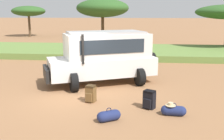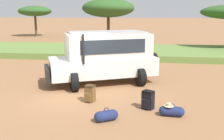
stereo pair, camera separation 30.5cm
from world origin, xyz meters
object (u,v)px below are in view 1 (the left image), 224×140
backpack_cluster_center (149,100)px  acacia_tree_left_mid (103,8)px  duffel_bag_soft_canvas (109,116)px  acacia_tree_far_left (28,11)px  safari_vehicle (104,56)px  backpack_beside_front_wheel (91,94)px  duffel_bag_low_black_case (173,110)px

backpack_cluster_center → acacia_tree_left_mid: bearing=101.6°
duffel_bag_soft_canvas → acacia_tree_left_mid: (-4.65, 30.13, 3.74)m
acacia_tree_far_left → acacia_tree_left_mid: (9.93, 2.38, 0.44)m
backpack_cluster_center → acacia_tree_left_mid: acacia_tree_left_mid is taller
safari_vehicle → acacia_tree_left_mid: bearing=98.6°
safari_vehicle → acacia_tree_far_left: acacia_tree_far_left is taller
backpack_beside_front_wheel → duffel_bag_low_black_case: backpack_beside_front_wheel is taller
safari_vehicle → backpack_cluster_center: bearing=-57.7°
backpack_beside_front_wheel → acacia_tree_far_left: (-13.68, 26.05, 3.17)m
backpack_cluster_center → backpack_beside_front_wheel: bearing=167.9°
acacia_tree_left_mid → safari_vehicle: bearing=-81.4°
backpack_beside_front_wheel → backpack_cluster_center: (2.16, -0.46, 0.01)m
acacia_tree_far_left → acacia_tree_left_mid: bearing=13.5°
safari_vehicle → duffel_bag_low_black_case: 4.85m
backpack_cluster_center → duffel_bag_soft_canvas: 1.77m
backpack_cluster_center → acacia_tree_far_left: 31.04m
safari_vehicle → backpack_cluster_center: 3.94m
backpack_cluster_center → duffel_bag_low_black_case: (0.77, -0.55, -0.14)m
backpack_cluster_center → acacia_tree_far_left: acacia_tree_far_left is taller
duffel_bag_soft_canvas → acacia_tree_far_left: bearing=117.7°
backpack_beside_front_wheel → duffel_bag_soft_canvas: 1.93m
duffel_bag_low_black_case → acacia_tree_left_mid: 30.42m
safari_vehicle → acacia_tree_far_left: size_ratio=1.17×
backpack_beside_front_wheel → acacia_tree_left_mid: acacia_tree_left_mid is taller
safari_vehicle → backpack_cluster_center: safari_vehicle is taller
safari_vehicle → duffel_bag_low_black_case: safari_vehicle is taller
duffel_bag_low_black_case → acacia_tree_left_mid: bearing=102.8°
acacia_tree_far_left → acacia_tree_left_mid: 10.22m
safari_vehicle → backpack_beside_front_wheel: bearing=-92.5°
backpack_beside_front_wheel → acacia_tree_far_left: size_ratio=0.14×
backpack_beside_front_wheel → acacia_tree_far_left: acacia_tree_far_left is taller
duffel_bag_soft_canvas → acacia_tree_left_mid: size_ratio=0.10×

